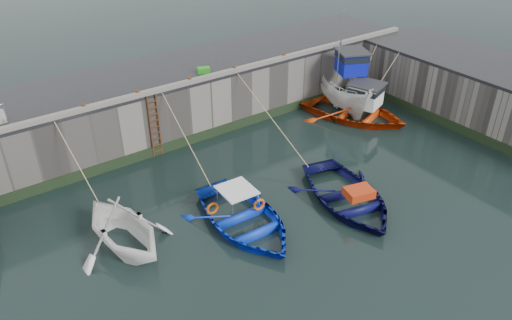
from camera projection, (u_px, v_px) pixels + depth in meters
ground at (326, 250)px, 18.59m from camera, size 120.00×120.00×0.00m
quay_back at (168, 100)px, 26.47m from camera, size 30.00×5.00×3.00m
quay_right at (496, 97)px, 26.77m from camera, size 5.00×15.00×3.00m
road_back at (165, 71)px, 25.65m from camera, size 30.00×5.00×0.16m
road_right at (504, 69)px, 25.95m from camera, size 5.00×15.00×0.16m
kerb_back at (187, 82)px, 23.93m from camera, size 30.00×0.30×0.20m
algae_back at (193, 139)px, 25.36m from camera, size 30.00×0.08×0.50m
algae_right at (463, 130)px, 26.15m from camera, size 0.08×15.00×0.50m
ladder at (155, 126)px, 23.64m from camera, size 0.51×0.08×3.20m
boat_near_white at (125, 246)px, 18.76m from camera, size 4.41×4.95×2.37m
boat_near_white_rope at (89, 196)px, 21.51m from camera, size 0.04×3.92×3.10m
boat_near_blue at (244, 225)px, 19.82m from camera, size 4.17×5.67×1.14m
boat_near_blue_rope at (186, 173)px, 23.12m from camera, size 0.04×5.22×3.10m
boat_near_navy at (346, 202)px, 21.13m from camera, size 5.21×6.36×1.15m
boat_near_navy_rope at (270, 150)px, 24.87m from camera, size 0.04×6.36×3.10m
boat_far_white at (345, 88)px, 28.87m from camera, size 4.96×7.11×5.57m
boat_far_orange at (355, 111)px, 27.79m from camera, size 6.11×7.14×4.25m
fish_crate at (204, 70)px, 25.20m from camera, size 0.71×0.56×0.28m
bollard_a at (84, 107)px, 21.48m from camera, size 0.18×0.18×0.28m
bollard_b at (138, 93)px, 22.73m from camera, size 0.18×0.18×0.28m
bollard_c at (190, 80)px, 24.08m from camera, size 0.18×0.18×0.28m
bollard_d at (234, 69)px, 25.37m from camera, size 0.18×0.18×0.28m
bollard_e at (284, 56)px, 26.97m from camera, size 0.18×0.18×0.28m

